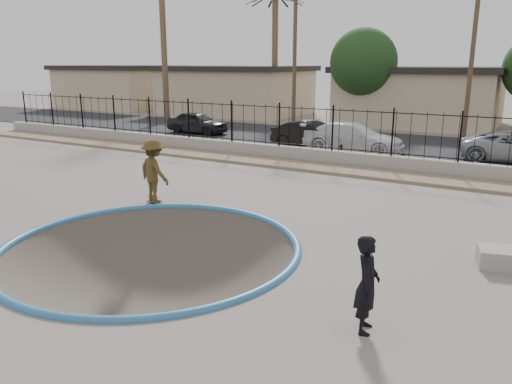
{
  "coord_description": "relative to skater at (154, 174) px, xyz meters",
  "views": [
    {
      "loc": [
        7.59,
        -9.26,
        4.21
      ],
      "look_at": [
        1.1,
        2.0,
        0.82
      ],
      "focal_mm": 35.0,
      "sensor_mm": 36.0,
      "label": 1
    }
  ],
  "objects": [
    {
      "name": "videographer",
      "position": [
        7.84,
        -3.96,
        -0.14
      ],
      "size": [
        0.52,
        0.67,
        1.61
      ],
      "primitive_type": "imported",
      "rotation": [
        0.0,
        0.0,
        1.83
      ],
      "color": "black",
      "rests_on": "ground"
    },
    {
      "name": "palm_left",
      "position": [
        -14.65,
        18.14,
        7.0
      ],
      "size": [
        2.3,
        2.3,
        11.3
      ],
      "color": "brown",
      "rests_on": "ground"
    },
    {
      "name": "utility_pole_left",
      "position": [
        -3.65,
        17.14,
        3.75
      ],
      "size": [
        1.7,
        0.24,
        9.0
      ],
      "color": "#473323",
      "rests_on": "ground"
    },
    {
      "name": "car_b",
      "position": [
        0.07,
        11.54,
        -0.24
      ],
      "size": [
        4.2,
        1.84,
        1.34
      ],
      "primitive_type": "imported",
      "rotation": [
        0.0,
        0.0,
        1.47
      ],
      "color": "black",
      "rests_on": "street"
    },
    {
      "name": "fence",
      "position": [
        2.35,
        8.44,
        0.55
      ],
      "size": [
        40.0,
        0.04,
        1.8
      ],
      "color": "black",
      "rests_on": "retaining_wall"
    },
    {
      "name": "house_center",
      "position": [
        2.35,
        24.64,
        1.02
      ],
      "size": [
        10.6,
        8.6,
        3.9
      ],
      "color": "tan",
      "rests_on": "ground"
    },
    {
      "name": "palm_mid",
      "position": [
        -7.65,
        22.14,
        5.74
      ],
      "size": [
        2.3,
        2.3,
        9.3
      ],
      "color": "brown",
      "rests_on": "ground"
    },
    {
      "name": "ground",
      "position": [
        2.35,
        10.14,
        -2.05
      ],
      "size": [
        120.0,
        120.0,
        2.2
      ],
      "primitive_type": "cube",
      "color": "#6E635B",
      "rests_on": "ground"
    },
    {
      "name": "street_tree_left",
      "position": [
        -0.65,
        21.14,
        3.24
      ],
      "size": [
        4.32,
        4.32,
        6.36
      ],
      "color": "#473323",
      "rests_on": "ground"
    },
    {
      "name": "car_c",
      "position": [
        2.19,
        11.54,
        -0.22
      ],
      "size": [
        4.87,
        2.08,
        1.4
      ],
      "primitive_type": "imported",
      "rotation": [
        0.0,
        0.0,
        1.6
      ],
      "color": "silver",
      "rests_on": "street"
    },
    {
      "name": "retaining_wall",
      "position": [
        2.35,
        8.44,
        -0.65
      ],
      "size": [
        42.0,
        0.45,
        0.6
      ],
      "primitive_type": "cube",
      "color": "gray",
      "rests_on": "ground"
    },
    {
      "name": "car_a",
      "position": [
        -8.13,
        13.14,
        -0.27
      ],
      "size": [
        3.82,
        1.55,
        1.3
      ],
      "primitive_type": "imported",
      "rotation": [
        0.0,
        0.0,
        1.57
      ],
      "color": "black",
      "rests_on": "street"
    },
    {
      "name": "street",
      "position": [
        2.35,
        15.14,
        -0.93
      ],
      "size": [
        90.0,
        8.0,
        0.04
      ],
      "primitive_type": "cube",
      "color": "black",
      "rests_on": "ground"
    },
    {
      "name": "house_west",
      "position": [
        -12.65,
        24.64,
        1.02
      ],
      "size": [
        11.6,
        8.6,
        3.9
      ],
      "color": "tan",
      "rests_on": "ground"
    },
    {
      "name": "skater",
      "position": [
        0.0,
        0.0,
        0.0
      ],
      "size": [
        1.37,
        1.0,
        1.9
      ],
      "primitive_type": "imported",
      "rotation": [
        0.0,
        0.0,
        2.88
      ],
      "color": "brown",
      "rests_on": "ground"
    },
    {
      "name": "coping_ring",
      "position": [
        2.35,
        -2.86,
        -0.95
      ],
      "size": [
        7.04,
        7.04,
        0.2
      ],
      "primitive_type": "torus",
      "color": "teal",
      "rests_on": "ground"
    },
    {
      "name": "utility_pole_mid",
      "position": [
        6.35,
        17.14,
        4.0
      ],
      "size": [
        1.7,
        0.24,
        9.5
      ],
      "color": "#473323",
      "rests_on": "ground"
    },
    {
      "name": "skateboard",
      "position": [
        0.0,
        -0.0,
        -0.9
      ],
      "size": [
        0.78,
        0.34,
        0.06
      ],
      "rotation": [
        0.0,
        0.0,
        -0.21
      ],
      "color": "black",
      "rests_on": "ground"
    },
    {
      "name": "house_west_far",
      "position": [
        -25.65,
        24.64,
        1.02
      ],
      "size": [
        10.6,
        8.6,
        3.9
      ],
      "color": "tan",
      "rests_on": "ground"
    },
    {
      "name": "rock_strip",
      "position": [
        2.35,
        7.34,
        -0.9
      ],
      "size": [
        42.0,
        1.6,
        0.11
      ],
      "primitive_type": "cube",
      "color": "#947960",
      "rests_on": "ground"
    },
    {
      "name": "bowl_pit",
      "position": [
        2.35,
        -2.86,
        -0.95
      ],
      "size": [
        6.84,
        6.84,
        1.8
      ],
      "primitive_type": null,
      "color": "#494138",
      "rests_on": "ground"
    }
  ]
}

